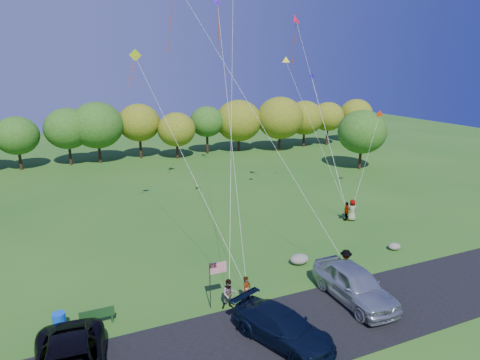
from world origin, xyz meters
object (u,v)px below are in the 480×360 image
object	(u,v)px
minivan_navy	(283,327)
flyer_b	(229,294)
minivan_silver	(355,284)
flyer_e	(352,210)
flyer_d	(347,211)
flyer_a	(247,290)
trash_barrel	(59,322)
park_bench	(97,316)
flyer_c	(345,265)

from	to	relation	value
minivan_navy	flyer_b	distance (m)	4.00
minivan_silver	flyer_e	distance (m)	13.17
flyer_d	flyer_e	size ratio (longest dim) A/B	0.89
flyer_a	flyer_e	size ratio (longest dim) A/B	0.90
trash_barrel	flyer_e	bearing A→B (deg)	16.00
park_bench	trash_barrel	world-z (taller)	same
minivan_silver	flyer_b	size ratio (longest dim) A/B	3.42
minivan_navy	park_bench	distance (m)	9.45
flyer_c	trash_barrel	distance (m)	16.44
flyer_c	minivan_silver	bearing A→B (deg)	88.01
flyer_e	flyer_c	bearing A→B (deg)	75.43
minivan_navy	flyer_e	xyz separation A→B (m)	(13.55, 12.08, 0.08)
minivan_navy	minivan_silver	size ratio (longest dim) A/B	0.93
flyer_d	trash_barrel	world-z (taller)	flyer_d
flyer_a	flyer_e	distance (m)	15.98
minivan_navy	flyer_a	xyz separation A→B (m)	(-0.13, 3.82, -0.01)
flyer_c	trash_barrel	size ratio (longest dim) A/B	2.03
minivan_navy	flyer_d	world-z (taller)	flyer_d
flyer_a	flyer_d	world-z (taller)	flyer_a
flyer_c	flyer_a	bearing A→B (deg)	25.29
minivan_silver	flyer_c	world-z (taller)	minivan_silver
flyer_b	flyer_c	size ratio (longest dim) A/B	0.88
minivan_silver	park_bench	distance (m)	13.91
flyer_c	trash_barrel	xyz separation A→B (m)	(-16.37, 1.47, -0.49)
minivan_navy	park_bench	size ratio (longest dim) A/B	3.12
flyer_c	park_bench	world-z (taller)	flyer_c
park_bench	trash_barrel	bearing A→B (deg)	170.66
park_bench	minivan_navy	bearing A→B (deg)	-31.97
flyer_d	park_bench	world-z (taller)	flyer_d
flyer_c	flyer_d	world-z (taller)	flyer_c
minivan_silver	flyer_d	xyz separation A→B (m)	(7.62, 10.64, -0.23)
flyer_a	flyer_c	bearing A→B (deg)	-26.86
flyer_c	flyer_b	bearing A→B (deg)	25.16
flyer_c	park_bench	size ratio (longest dim) A/B	1.12
flyer_b	flyer_c	world-z (taller)	flyer_c
park_bench	trash_barrel	distance (m)	1.80
flyer_b	flyer_c	bearing A→B (deg)	12.09
minivan_silver	flyer_c	xyz separation A→B (m)	(1.13, 2.29, -0.08)
flyer_d	park_bench	distance (m)	22.29
flyer_b	trash_barrel	world-z (taller)	flyer_b
flyer_d	trash_barrel	bearing A→B (deg)	-9.74
flyer_d	trash_barrel	size ratio (longest dim) A/B	1.72
minivan_navy	flyer_d	size ratio (longest dim) A/B	3.28
minivan_navy	flyer_a	world-z (taller)	flyer_a
flyer_b	park_bench	bearing A→B (deg)	-179.36
flyer_a	park_bench	xyz separation A→B (m)	(-7.83, 1.27, -0.32)
minivan_silver	flyer_b	bearing A→B (deg)	162.84
flyer_d	park_bench	xyz separation A→B (m)	(-21.09, -7.19, -0.31)
minivan_silver	flyer_d	size ratio (longest dim) A/B	3.55
minivan_navy	trash_barrel	bearing A→B (deg)	129.75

